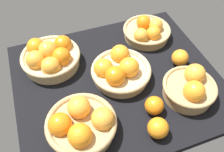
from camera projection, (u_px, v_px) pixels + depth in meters
The scene contains 9 objects.
market_tray at pixel (117, 82), 103.42cm from camera, with size 84.00×72.00×3.00cm, color black.
basket_far_right at pixel (147, 31), 116.77cm from camera, with size 22.82×22.82×10.05cm.
basket_center at pixel (120, 70), 99.78cm from camera, with size 24.74×24.74×11.45cm.
basket_far_left at pixel (50, 57), 103.87cm from camera, with size 25.38×25.38×12.62cm.
basket_near_left at pixel (81, 124), 83.26cm from camera, with size 24.75×24.75×11.91cm.
basket_near_right at pixel (190, 88), 93.62cm from camera, with size 20.72×20.72×11.68cm.
loose_orange_front_gap at pixel (158, 128), 83.45cm from camera, with size 7.46×7.46×7.46cm, color orange.
loose_orange_back_gap at pixel (180, 58), 105.47cm from camera, with size 7.26×7.26×7.26cm, color orange.
loose_orange_side_gap at pixel (154, 106), 89.60cm from camera, with size 7.10×7.10×7.10cm, color orange.
Camera 1 is at (-24.45, -60.43, 81.85)cm, focal length 39.14 mm.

